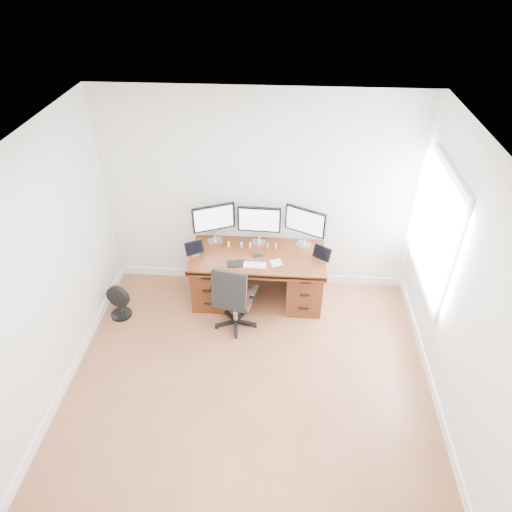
# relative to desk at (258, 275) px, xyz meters

# --- Properties ---
(ground) EXTENTS (4.50, 4.50, 0.00)m
(ground) POSITION_rel_desk_xyz_m (0.00, -1.83, -0.40)
(ground) COLOR brown
(ground) RESTS_ON ground
(back_wall) EXTENTS (4.00, 0.10, 2.70)m
(back_wall) POSITION_rel_desk_xyz_m (0.00, 0.42, 0.95)
(back_wall) COLOR silver
(back_wall) RESTS_ON ground
(right_wall) EXTENTS (0.10, 4.50, 2.70)m
(right_wall) POSITION_rel_desk_xyz_m (2.00, -1.72, 0.95)
(right_wall) COLOR silver
(right_wall) RESTS_ON ground
(desk) EXTENTS (1.70, 0.80, 0.75)m
(desk) POSITION_rel_desk_xyz_m (0.00, 0.00, 0.00)
(desk) COLOR #48200E
(desk) RESTS_ON ground
(office_chair) EXTENTS (0.60, 0.60, 0.96)m
(office_chair) POSITION_rel_desk_xyz_m (-0.25, -0.55, -0.09)
(office_chair) COLOR black
(office_chair) RESTS_ON ground
(floor_fan) EXTENTS (0.32, 0.27, 0.46)m
(floor_fan) POSITION_rel_desk_xyz_m (-1.74, -0.46, -0.18)
(floor_fan) COLOR black
(floor_fan) RESTS_ON ground
(monitor_left) EXTENTS (0.52, 0.25, 0.53)m
(monitor_left) POSITION_rel_desk_xyz_m (-0.58, 0.24, 0.68)
(monitor_left) COLOR silver
(monitor_left) RESTS_ON desk
(monitor_center) EXTENTS (0.55, 0.15, 0.53)m
(monitor_center) POSITION_rel_desk_xyz_m (-0.00, 0.24, 0.68)
(monitor_center) COLOR silver
(monitor_center) RESTS_ON desk
(monitor_right) EXTENTS (0.51, 0.28, 0.53)m
(monitor_right) POSITION_rel_desk_xyz_m (0.58, 0.24, 0.68)
(monitor_right) COLOR silver
(monitor_right) RESTS_ON desk
(tablet_left) EXTENTS (0.24, 0.18, 0.19)m
(tablet_left) POSITION_rel_desk_xyz_m (-0.79, -0.08, 0.43)
(tablet_left) COLOR silver
(tablet_left) RESTS_ON desk
(tablet_right) EXTENTS (0.24, 0.19, 0.19)m
(tablet_right) POSITION_rel_desk_xyz_m (0.79, -0.08, 0.43)
(tablet_right) COLOR silver
(tablet_right) RESTS_ON desk
(keyboard) EXTENTS (0.27, 0.12, 0.01)m
(keyboard) POSITION_rel_desk_xyz_m (-0.02, -0.26, 0.36)
(keyboard) COLOR white
(keyboard) RESTS_ON desk
(trackpad) EXTENTS (0.18, 0.18, 0.01)m
(trackpad) POSITION_rel_desk_xyz_m (0.24, -0.19, 0.35)
(trackpad) COLOR silver
(trackpad) RESTS_ON desk
(drawing_tablet) EXTENTS (0.24, 0.18, 0.01)m
(drawing_tablet) POSITION_rel_desk_xyz_m (-0.25, -0.24, 0.35)
(drawing_tablet) COLOR black
(drawing_tablet) RESTS_ON desk
(phone) EXTENTS (0.13, 0.09, 0.01)m
(phone) POSITION_rel_desk_xyz_m (0.00, -0.05, 0.35)
(phone) COLOR black
(phone) RESTS_ON desk
(figurine_yellow) EXTENTS (0.03, 0.03, 0.08)m
(figurine_yellow) POSITION_rel_desk_xyz_m (-0.38, 0.12, 0.39)
(figurine_yellow) COLOR #D5B759
(figurine_yellow) RESTS_ON desk
(figurine_purple) EXTENTS (0.03, 0.03, 0.08)m
(figurine_purple) POSITION_rel_desk_xyz_m (-0.22, 0.12, 0.39)
(figurine_purple) COLOR #8060D7
(figurine_purple) RESTS_ON desk
(figurine_orange) EXTENTS (0.03, 0.03, 0.08)m
(figurine_orange) POSITION_rel_desk_xyz_m (-0.11, 0.12, 0.39)
(figurine_orange) COLOR #E69B5A
(figurine_orange) RESTS_ON desk
(figurine_brown) EXTENTS (0.03, 0.03, 0.08)m
(figurine_brown) POSITION_rel_desk_xyz_m (0.11, 0.12, 0.39)
(figurine_brown) COLOR #965C45
(figurine_brown) RESTS_ON desk
(figurine_pink) EXTENTS (0.03, 0.03, 0.08)m
(figurine_pink) POSITION_rel_desk_xyz_m (0.22, 0.12, 0.39)
(figurine_pink) COLOR pink
(figurine_pink) RESTS_ON desk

